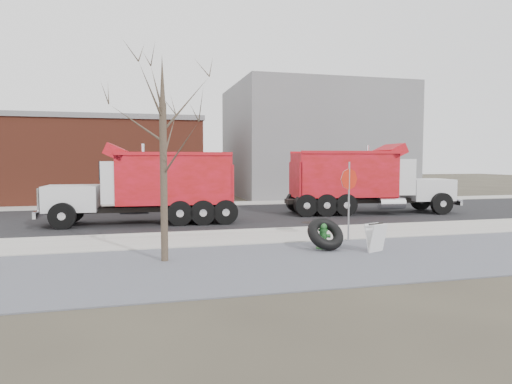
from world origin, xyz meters
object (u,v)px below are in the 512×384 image
object	(u,v)px
dump_truck_red_b	(151,184)
dump_truck_red_a	(363,179)
stop_sign	(349,187)
sandwich_board	(376,237)
fire_hydrant	(323,237)
truck_tire	(325,234)

from	to	relation	value
dump_truck_red_b	dump_truck_red_a	bearing A→B (deg)	-171.47
stop_sign	dump_truck_red_b	xyz separation A→B (m)	(-5.92, 5.75, -0.11)
sandwich_board	stop_sign	bearing A→B (deg)	66.17
dump_truck_red_a	fire_hydrant	bearing A→B (deg)	-118.01
fire_hydrant	stop_sign	size ratio (longest dim) A/B	0.31
dump_truck_red_a	truck_tire	bearing A→B (deg)	-117.44
truck_tire	sandwich_board	distance (m)	1.39
stop_sign	sandwich_board	size ratio (longest dim) A/B	3.12
fire_hydrant	stop_sign	bearing A→B (deg)	58.62
dump_truck_red_b	truck_tire	bearing A→B (deg)	126.57
stop_sign	sandwich_board	xyz separation A→B (m)	(-0.06, -1.83, -1.30)
dump_truck_red_a	dump_truck_red_b	distance (m)	10.05
sandwich_board	dump_truck_red_b	size ratio (longest dim) A/B	0.11
dump_truck_red_a	stop_sign	bearing A→B (deg)	-114.42
stop_sign	dump_truck_red_b	world-z (taller)	dump_truck_red_b
truck_tire	stop_sign	size ratio (longest dim) A/B	0.48
fire_hydrant	sandwich_board	bearing A→B (deg)	-13.81
fire_hydrant	truck_tire	size ratio (longest dim) A/B	0.64
stop_sign	fire_hydrant	bearing A→B (deg)	-138.03
stop_sign	dump_truck_red_a	distance (m)	7.92
fire_hydrant	dump_truck_red_a	bearing A→B (deg)	76.55
truck_tire	sandwich_board	world-z (taller)	truck_tire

